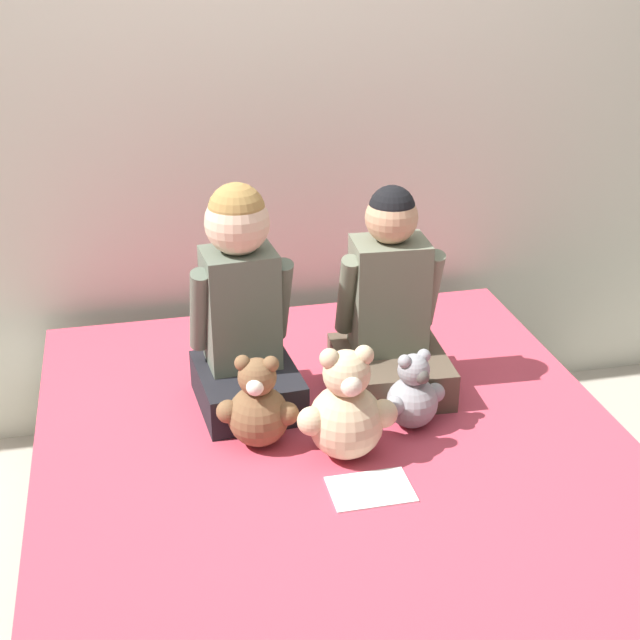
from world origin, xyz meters
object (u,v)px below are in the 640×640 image
object	(u,v)px
child_on_right	(390,312)
teddy_bear_between_children	(346,411)
bed	(339,520)
teddy_bear_held_by_right_child	(413,395)
child_on_left	(242,309)
sign_card	(371,489)
teddy_bear_held_by_left_child	(258,407)

from	to	relation	value
child_on_right	teddy_bear_between_children	size ratio (longest dim) A/B	1.94
bed	teddy_bear_held_by_right_child	size ratio (longest dim) A/B	8.19
teddy_bear_held_by_right_child	child_on_right	bearing A→B (deg)	71.42
child_on_left	child_on_right	xyz separation A→B (m)	(0.44, -0.00, -0.05)
bed	teddy_bear_held_by_right_child	world-z (taller)	teddy_bear_held_by_right_child
bed	child_on_left	bearing A→B (deg)	122.92
child_on_right	teddy_bear_between_children	world-z (taller)	child_on_right
sign_card	teddy_bear_held_by_right_child	bearing A→B (deg)	54.02
bed	sign_card	xyz separation A→B (m)	(0.03, -0.19, 0.24)
teddy_bear_held_by_left_child	sign_card	size ratio (longest dim) A/B	1.28
teddy_bear_held_by_right_child	sign_card	distance (m)	0.35
teddy_bear_held_by_left_child	sign_card	world-z (taller)	teddy_bear_held_by_left_child
child_on_left	teddy_bear_between_children	size ratio (longest dim) A/B	2.06
child_on_left	teddy_bear_between_children	distance (m)	0.44
child_on_right	bed	bearing A→B (deg)	-122.61
child_on_left	teddy_bear_held_by_right_child	xyz separation A→B (m)	(0.44, -0.25, -0.20)
teddy_bear_held_by_right_child	teddy_bear_held_by_left_child	bearing A→B (deg)	160.93
sign_card	child_on_left	bearing A→B (deg)	115.23
teddy_bear_held_by_left_child	teddy_bear_between_children	distance (m)	0.24
child_on_right	teddy_bear_held_by_right_child	size ratio (longest dim) A/B	2.70
sign_card	child_on_right	bearing A→B (deg)	68.97
child_on_left	sign_card	bearing A→B (deg)	-69.56
bed	teddy_bear_held_by_right_child	bearing A→B (deg)	18.66
teddy_bear_held_by_right_child	child_on_left	bearing A→B (deg)	132.48
teddy_bear_held_by_left_child	child_on_right	bearing A→B (deg)	45.04
teddy_bear_held_by_left_child	sign_card	xyz separation A→B (m)	(0.24, -0.28, -0.11)
bed	child_on_left	distance (m)	0.66
bed	child_on_right	distance (m)	0.63
teddy_bear_held_by_left_child	sign_card	bearing A→B (deg)	-32.28
teddy_bear_held_by_left_child	teddy_bear_between_children	bearing A→B (deg)	-9.36
bed	teddy_bear_between_children	xyz separation A→B (m)	(0.01, -0.02, 0.38)
teddy_bear_held_by_right_child	teddy_bear_between_children	distance (m)	0.24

